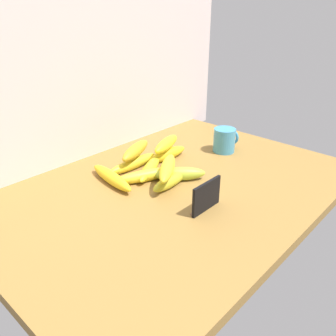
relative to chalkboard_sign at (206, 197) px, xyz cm
name	(u,v)px	position (x,y,z in cm)	size (l,w,h in cm)	color
counter_top	(176,191)	(4.19, 14.23, -5.36)	(110.00, 76.00, 3.00)	olive
back_wall	(89,63)	(4.19, 53.23, 28.14)	(130.00, 2.00, 70.00)	beige
chalkboard_sign	(206,197)	(0.00, 0.00, 0.00)	(11.00, 1.80, 8.40)	black
coffee_mug	(225,140)	(36.89, 19.45, 0.53)	(9.44, 7.94, 8.78)	teal
banana_0	(150,169)	(4.81, 26.22, -2.01)	(18.33, 3.69, 3.69)	gold
banana_1	(112,178)	(-7.54, 30.29, -1.94)	(20.83, 3.83, 3.83)	yellow
banana_2	(170,181)	(3.07, 15.66, -1.99)	(15.21, 3.73, 3.73)	gold
banana_3	(179,174)	(8.15, 16.46, -1.75)	(16.20, 4.21, 4.21)	#ADC435
banana_4	(134,163)	(4.41, 33.07, -2.03)	(20.27, 3.65, 3.65)	yellow
banana_5	(147,175)	(1.00, 23.47, -1.99)	(20.83, 3.73, 3.73)	yellow
banana_6	(167,154)	(17.21, 29.89, -1.90)	(16.51, 3.92, 3.92)	yellow
banana_7	(136,150)	(5.89, 33.90, 1.88)	(17.23, 4.16, 4.16)	gold
banana_8	(166,144)	(16.73, 30.02, 2.01)	(16.03, 3.89, 3.89)	yellow
banana_9	(167,168)	(3.22, 16.98, 1.90)	(18.40, 4.05, 4.05)	yellow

